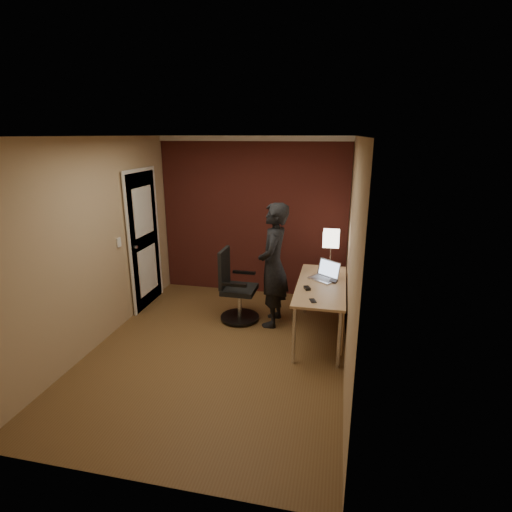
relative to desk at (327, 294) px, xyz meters
name	(u,v)px	position (x,y,z in m)	size (l,w,h in m)	color
room	(229,214)	(-1.53, 0.96, 0.77)	(4.00, 4.00, 4.00)	brown
desk	(327,294)	(0.00, 0.00, 0.00)	(0.60, 1.50, 0.73)	tan
desk_lamp	(331,239)	(0.00, 0.67, 0.55)	(0.22, 0.22, 0.54)	silver
laptop	(326,274)	(-0.03, 0.21, 0.19)	(0.42, 0.40, 0.23)	silver
mouse	(307,288)	(-0.23, -0.22, 0.14)	(0.06, 0.10, 0.03)	black
phone	(313,301)	(-0.14, -0.56, 0.13)	(0.06, 0.12, 0.01)	black
wallet	(333,281)	(0.07, 0.10, 0.14)	(0.09, 0.11, 0.02)	black
office_chair	(235,290)	(-1.26, 0.27, -0.16)	(0.54, 0.56, 1.00)	black
person	(273,265)	(-0.73, 0.26, 0.24)	(0.61, 0.40, 1.69)	black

